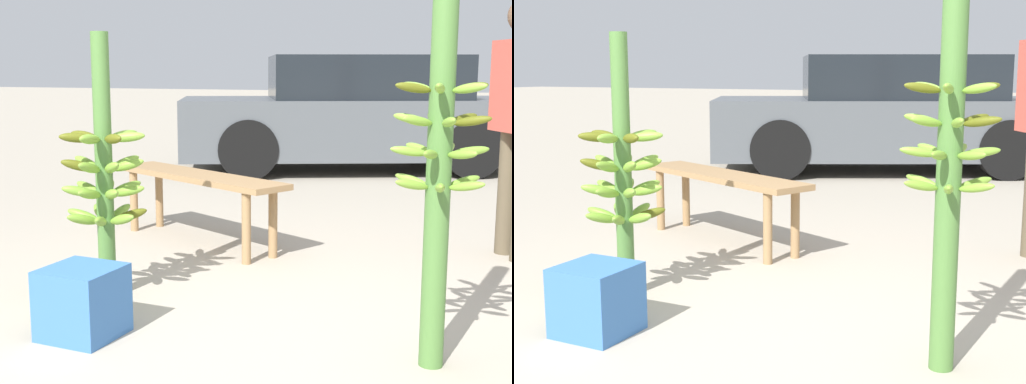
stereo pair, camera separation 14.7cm
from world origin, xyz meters
TOP-DOWN VIEW (x-y plane):
  - ground_plane at (0.00, 0.00)m, footprint 80.00×80.00m
  - banana_stalk_left at (-0.94, 0.45)m, footprint 0.46×0.46m
  - banana_stalk_center at (0.85, 0.24)m, footprint 0.40×0.40m
  - market_bench at (-1.08, 1.74)m, footprint 1.59×0.94m
  - parked_car at (-1.19, 5.96)m, footprint 4.50×3.41m
  - produce_crate at (-0.70, -0.08)m, footprint 0.33×0.33m

SIDE VIEW (x-z plane):
  - ground_plane at x=0.00m, z-range 0.00..0.00m
  - produce_crate at x=-0.70m, z-range 0.00..0.33m
  - market_bench at x=-1.08m, z-range 0.17..0.68m
  - parked_car at x=-1.19m, z-range -0.02..1.39m
  - banana_stalk_left at x=-0.94m, z-range -0.03..1.40m
  - banana_stalk_center at x=0.85m, z-range 0.04..1.64m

